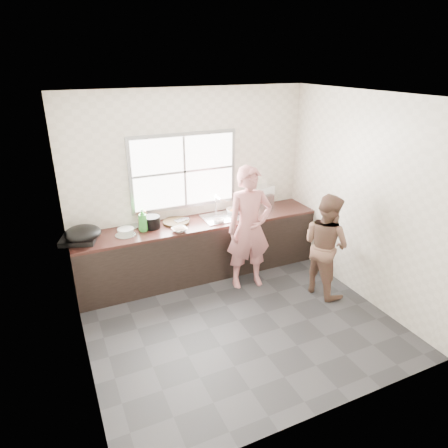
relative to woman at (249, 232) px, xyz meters
name	(u,v)px	position (x,y,z in m)	size (l,w,h in m)	color
floor	(238,320)	(-0.52, -0.74, -0.83)	(3.60, 3.20, 0.01)	#2C2C2F
ceiling	(242,96)	(-0.52, -0.74, 1.88)	(3.60, 3.20, 0.01)	silver
wall_back	(191,183)	(-0.52, 0.87, 0.53)	(3.60, 0.01, 2.70)	silver
wall_left	(71,251)	(-2.33, -0.74, 0.53)	(0.01, 3.20, 2.70)	silver
wall_right	(363,199)	(1.28, -0.74, 0.53)	(0.01, 3.20, 2.70)	beige
wall_front	(331,291)	(-0.52, -2.34, 0.53)	(3.60, 0.01, 2.70)	silver
cabinet	(200,250)	(-0.52, 0.55, -0.41)	(3.60, 0.62, 0.82)	black
countertop	(199,223)	(-0.52, 0.55, 0.02)	(3.60, 0.64, 0.04)	#341A15
sink	(221,218)	(-0.17, 0.55, 0.04)	(0.55, 0.45, 0.02)	silver
faucet	(216,204)	(-0.17, 0.75, 0.19)	(0.02, 0.02, 0.30)	silver
window_frame	(184,171)	(-0.62, 0.85, 0.73)	(1.60, 0.05, 1.10)	#9EA0A5
window_glazing	(185,172)	(-0.62, 0.83, 0.73)	(1.50, 0.01, 1.00)	white
woman	(249,232)	(0.00, 0.00, 0.00)	(0.60, 0.39, 1.64)	#CB7A7A
person_side	(326,245)	(0.85, -0.60, -0.10)	(0.70, 0.54, 1.44)	brown
cutting_board	(176,222)	(-0.85, 0.64, 0.06)	(0.38, 0.38, 0.04)	black
cleaver	(182,220)	(-0.76, 0.63, 0.08)	(0.22, 0.11, 0.01)	#AFAFB6
bowl_mince	(180,230)	(-0.90, 0.34, 0.07)	(0.21, 0.21, 0.05)	silver
bowl_crabs	(234,212)	(0.08, 0.64, 0.07)	(0.19, 0.19, 0.06)	silver
bowl_held	(219,220)	(-0.28, 0.41, 0.07)	(0.20, 0.20, 0.06)	white
black_pot	(152,222)	(-1.21, 0.62, 0.12)	(0.24, 0.24, 0.17)	black
plate_food	(126,229)	(-1.56, 0.70, 0.05)	(0.23, 0.23, 0.02)	silver
bottle_green	(143,220)	(-1.34, 0.56, 0.21)	(0.13, 0.13, 0.33)	green
bottle_brown_tall	(142,222)	(-1.33, 0.69, 0.12)	(0.08, 0.08, 0.17)	#512114
bottle_brown_short	(146,218)	(-1.25, 0.78, 0.13)	(0.14, 0.14, 0.18)	#4C2B13
glass_jar	(151,222)	(-1.19, 0.72, 0.09)	(0.07, 0.07, 0.09)	white
burner	(79,238)	(-2.17, 0.60, 0.07)	(0.43, 0.43, 0.06)	black
wok	(83,233)	(-2.13, 0.48, 0.19)	(0.46, 0.46, 0.17)	black
dish_rack	(257,196)	(0.55, 0.78, 0.21)	(0.45, 0.32, 0.34)	silver
pot_lid_left	(126,235)	(-1.60, 0.51, 0.05)	(0.27, 0.27, 0.01)	#AFB1B6
pot_lid_right	(131,226)	(-1.47, 0.78, 0.05)	(0.26, 0.26, 0.01)	#A6A8AC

